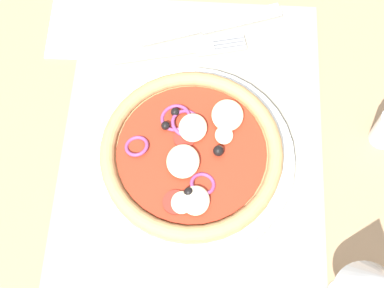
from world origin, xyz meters
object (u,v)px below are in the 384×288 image
Objects in this scene: plate at (194,158)px; pizza at (194,152)px; fork at (188,50)px; knife at (213,25)px; napkin at (93,19)px.

pizza reaches higher than plate.
knife reaches higher than fork.
knife is (-4.34, 3.30, 0.03)cm from fork.
plate is 1.42× the size of fork.
knife is at bearing 175.58° from pizza.
fork is (-15.94, -1.73, -0.32)cm from plate.
pizza is 16.14cm from fork.
plate reaches higher than knife.
knife reaches higher than napkin.
fork is at bearing 71.16° from napkin.
plate is 25.73cm from napkin.
fork is 1.36× the size of napkin.
knife is at bearing 39.89° from fork.
knife is 16.97cm from napkin.
napkin is at bearing 159.84° from knife.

